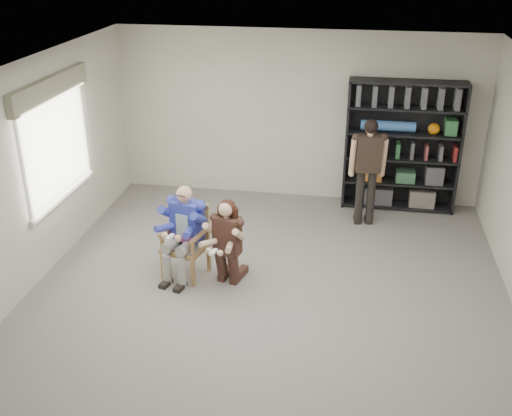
% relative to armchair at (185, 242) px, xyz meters
% --- Properties ---
extents(room_shell, '(6.00, 7.00, 2.80)m').
position_rel_armchair_xyz_m(room_shell, '(1.14, -0.60, 0.91)').
color(room_shell, beige).
rests_on(room_shell, ground).
extents(floor, '(6.00, 7.00, 0.01)m').
position_rel_armchair_xyz_m(floor, '(1.14, -0.60, -0.49)').
color(floor, slate).
rests_on(floor, ground).
extents(window_left, '(0.16, 2.00, 1.75)m').
position_rel_armchair_xyz_m(window_left, '(-1.81, 0.40, 1.14)').
color(window_left, silver).
rests_on(window_left, room_shell).
extents(armchair, '(0.68, 0.67, 0.98)m').
position_rel_armchair_xyz_m(armchair, '(0.00, 0.00, 0.00)').
color(armchair, '#9E7A41').
rests_on(armchair, floor).
extents(seated_man, '(0.72, 0.87, 1.27)m').
position_rel_armchair_xyz_m(seated_man, '(0.00, 0.00, 0.15)').
color(seated_man, navy).
rests_on(seated_man, floor).
extents(kneeling_woman, '(0.67, 0.88, 1.16)m').
position_rel_armchair_xyz_m(kneeling_woman, '(0.58, -0.12, 0.09)').
color(kneeling_woman, '#352418').
rests_on(kneeling_woman, floor).
extents(bookshelf, '(1.80, 0.38, 2.10)m').
position_rel_armchair_xyz_m(bookshelf, '(2.84, 2.68, 0.56)').
color(bookshelf, black).
rests_on(bookshelf, floor).
extents(standing_man, '(0.56, 0.37, 1.68)m').
position_rel_armchair_xyz_m(standing_man, '(2.31, 1.96, 0.35)').
color(standing_man, black).
rests_on(standing_man, floor).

